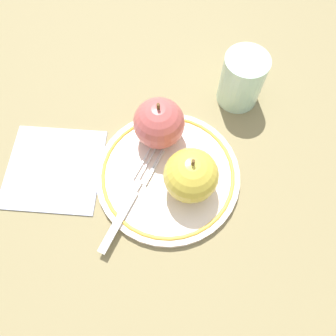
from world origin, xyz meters
name	(u,v)px	position (x,y,z in m)	size (l,w,h in m)	color
ground_plane	(158,185)	(0.00, 0.00, 0.00)	(2.00, 2.00, 0.00)	olive
plate	(168,175)	(-0.02, -0.01, 0.01)	(0.23, 0.23, 0.01)	silver
apple_red_whole	(191,176)	(-0.05, 0.02, 0.05)	(0.08, 0.08, 0.09)	gold
apple_second_whole	(159,123)	(-0.02, -0.08, 0.05)	(0.08, 0.08, 0.09)	#BC5350
fork	(130,200)	(0.05, 0.02, 0.02)	(0.13, 0.16, 0.00)	silver
drinking_glass	(242,80)	(-0.17, -0.14, 0.05)	(0.07, 0.07, 0.10)	silver
napkin_folded	(54,168)	(0.16, -0.06, 0.00)	(0.15, 0.15, 0.01)	silver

